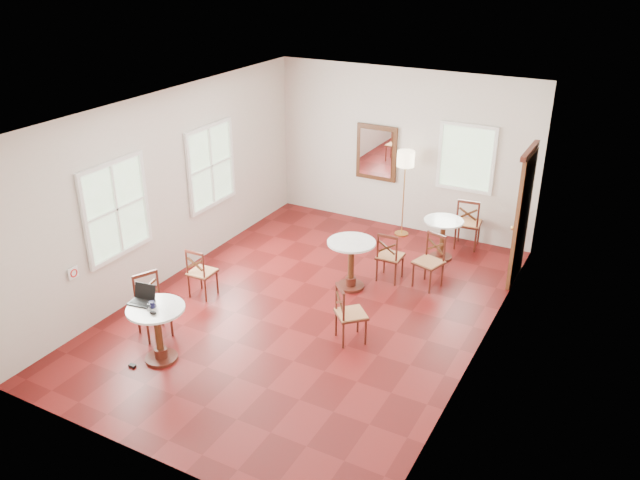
{
  "coord_description": "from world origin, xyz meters",
  "views": [
    {
      "loc": [
        4.07,
        -7.26,
        4.98
      ],
      "look_at": [
        0.0,
        0.3,
        1.0
      ],
      "focal_mm": 36.16,
      "sensor_mm": 36.0,
      "label": 1
    }
  ],
  "objects_px": {
    "chair_mid_a": "(390,256)",
    "chair_mid_b": "(349,314)",
    "chair_back_a": "(468,223)",
    "power_adapter": "(132,366)",
    "floor_lamp": "(405,165)",
    "chair_back_b": "(430,261)",
    "water_glass": "(149,307)",
    "cafe_table_mid": "(351,259)",
    "chair_near_a": "(201,272)",
    "navy_mug": "(152,305)",
    "cafe_table_near": "(158,328)",
    "chair_near_b": "(152,306)",
    "laptop": "(143,298)",
    "cafe_table_back": "(443,235)",
    "mouse": "(153,313)"
  },
  "relations": [
    {
      "from": "cafe_table_near",
      "to": "chair_near_a",
      "type": "relative_size",
      "value": 0.96
    },
    {
      "from": "cafe_table_mid",
      "to": "chair_back_a",
      "type": "bearing_deg",
      "value": 62.99
    },
    {
      "from": "chair_near_a",
      "to": "water_glass",
      "type": "xyz_separation_m",
      "value": [
        0.54,
        -1.69,
        0.42
      ]
    },
    {
      "from": "floor_lamp",
      "to": "power_adapter",
      "type": "height_order",
      "value": "floor_lamp"
    },
    {
      "from": "water_glass",
      "to": "power_adapter",
      "type": "relative_size",
      "value": 0.98
    },
    {
      "from": "chair_back_b",
      "to": "power_adapter",
      "type": "xyz_separation_m",
      "value": [
        -2.62,
        -3.87,
        -0.41
      ]
    },
    {
      "from": "chair_back_a",
      "to": "power_adapter",
      "type": "xyz_separation_m",
      "value": [
        -2.73,
        -5.56,
        -0.45
      ]
    },
    {
      "from": "cafe_table_near",
      "to": "water_glass",
      "type": "height_order",
      "value": "water_glass"
    },
    {
      "from": "mouse",
      "to": "cafe_table_back",
      "type": "bearing_deg",
      "value": 54.66
    },
    {
      "from": "chair_mid_b",
      "to": "navy_mug",
      "type": "bearing_deg",
      "value": 83.81
    },
    {
      "from": "cafe_table_mid",
      "to": "laptop",
      "type": "height_order",
      "value": "laptop"
    },
    {
      "from": "chair_mid_a",
      "to": "chair_mid_b",
      "type": "distance_m",
      "value": 1.89
    },
    {
      "from": "chair_mid_a",
      "to": "navy_mug",
      "type": "bearing_deg",
      "value": 61.34
    },
    {
      "from": "laptop",
      "to": "chair_back_b",
      "type": "bearing_deg",
      "value": 44.39
    },
    {
      "from": "chair_back_b",
      "to": "water_glass",
      "type": "relative_size",
      "value": 9.65
    },
    {
      "from": "chair_near_b",
      "to": "navy_mug",
      "type": "xyz_separation_m",
      "value": [
        0.46,
        -0.45,
        0.38
      ]
    },
    {
      "from": "chair_back_b",
      "to": "water_glass",
      "type": "distance_m",
      "value": 4.4
    },
    {
      "from": "chair_mid_b",
      "to": "water_glass",
      "type": "bearing_deg",
      "value": 85.23
    },
    {
      "from": "floor_lamp",
      "to": "water_glass",
      "type": "distance_m",
      "value": 5.49
    },
    {
      "from": "chair_near_b",
      "to": "laptop",
      "type": "distance_m",
      "value": 0.6
    },
    {
      "from": "cafe_table_mid",
      "to": "chair_near_a",
      "type": "relative_size",
      "value": 0.98
    },
    {
      "from": "water_glass",
      "to": "cafe_table_near",
      "type": "bearing_deg",
      "value": 77.18
    },
    {
      "from": "floor_lamp",
      "to": "laptop",
      "type": "bearing_deg",
      "value": -106.53
    },
    {
      "from": "cafe_table_near",
      "to": "laptop",
      "type": "bearing_deg",
      "value": 168.24
    },
    {
      "from": "cafe_table_near",
      "to": "chair_mid_b",
      "type": "height_order",
      "value": "chair_mid_b"
    },
    {
      "from": "floor_lamp",
      "to": "mouse",
      "type": "distance_m",
      "value": 5.51
    },
    {
      "from": "chair_near_b",
      "to": "floor_lamp",
      "type": "xyz_separation_m",
      "value": [
        1.78,
        4.78,
        0.92
      ]
    },
    {
      "from": "navy_mug",
      "to": "water_glass",
      "type": "xyz_separation_m",
      "value": [
        0.01,
        -0.07,
        0.0
      ]
    },
    {
      "from": "water_glass",
      "to": "cafe_table_mid",
      "type": "bearing_deg",
      "value": 65.85
    },
    {
      "from": "cafe_table_near",
      "to": "navy_mug",
      "type": "bearing_deg",
      "value": -154.38
    },
    {
      "from": "chair_mid_a",
      "to": "cafe_table_mid",
      "type": "bearing_deg",
      "value": 48.9
    },
    {
      "from": "chair_mid_b",
      "to": "floor_lamp",
      "type": "height_order",
      "value": "floor_lamp"
    },
    {
      "from": "mouse",
      "to": "navy_mug",
      "type": "height_order",
      "value": "navy_mug"
    },
    {
      "from": "chair_back_b",
      "to": "water_glass",
      "type": "height_order",
      "value": "water_glass"
    },
    {
      "from": "chair_back_b",
      "to": "laptop",
      "type": "bearing_deg",
      "value": -110.71
    },
    {
      "from": "chair_back_a",
      "to": "water_glass",
      "type": "bearing_deg",
      "value": 58.13
    },
    {
      "from": "cafe_table_back",
      "to": "mouse",
      "type": "xyz_separation_m",
      "value": [
        -2.18,
        -4.75,
        0.36
      ]
    },
    {
      "from": "cafe_table_near",
      "to": "laptop",
      "type": "height_order",
      "value": "laptop"
    },
    {
      "from": "chair_near_a",
      "to": "laptop",
      "type": "bearing_deg",
      "value": 99.59
    },
    {
      "from": "cafe_table_near",
      "to": "navy_mug",
      "type": "relative_size",
      "value": 7.23
    },
    {
      "from": "chair_near_a",
      "to": "mouse",
      "type": "relative_size",
      "value": 8.12
    },
    {
      "from": "chair_mid_b",
      "to": "power_adapter",
      "type": "xyz_separation_m",
      "value": [
        -2.19,
        -1.88,
        -0.4
      ]
    },
    {
      "from": "cafe_table_mid",
      "to": "chair_near_b",
      "type": "distance_m",
      "value": 3.09
    },
    {
      "from": "chair_near_b",
      "to": "water_glass",
      "type": "relative_size",
      "value": 9.98
    },
    {
      "from": "mouse",
      "to": "power_adapter",
      "type": "relative_size",
      "value": 1.1
    },
    {
      "from": "chair_mid_a",
      "to": "chair_mid_b",
      "type": "xyz_separation_m",
      "value": [
        0.2,
        -1.88,
        0.0
      ]
    },
    {
      "from": "chair_near_a",
      "to": "navy_mug",
      "type": "relative_size",
      "value": 7.53
    },
    {
      "from": "cafe_table_back",
      "to": "navy_mug",
      "type": "relative_size",
      "value": 6.55
    },
    {
      "from": "floor_lamp",
      "to": "power_adapter",
      "type": "xyz_separation_m",
      "value": [
        -1.51,
        -5.53,
        -1.35
      ]
    },
    {
      "from": "floor_lamp",
      "to": "navy_mug",
      "type": "height_order",
      "value": "floor_lamp"
    }
  ]
}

